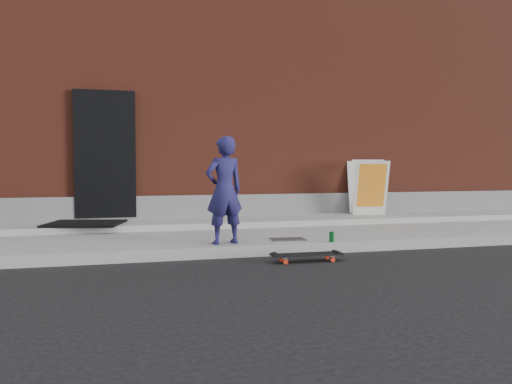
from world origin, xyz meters
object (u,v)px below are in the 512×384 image
object	(u,v)px
skateboard	(307,255)
pizza_sign	(368,187)
child	(224,190)
soda_can	(332,237)

from	to	relation	value
skateboard	pizza_sign	distance (m)	3.93
skateboard	pizza_sign	world-z (taller)	pizza_sign
child	pizza_sign	xyz separation A→B (m)	(3.30, 2.30, -0.09)
skateboard	child	bearing A→B (deg)	140.97
soda_can	skateboard	bearing A→B (deg)	-137.14
skateboard	soda_can	distance (m)	0.77
skateboard	soda_can	world-z (taller)	soda_can
child	soda_can	world-z (taller)	child
child	skateboard	distance (m)	1.40
child	skateboard	bearing A→B (deg)	127.64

